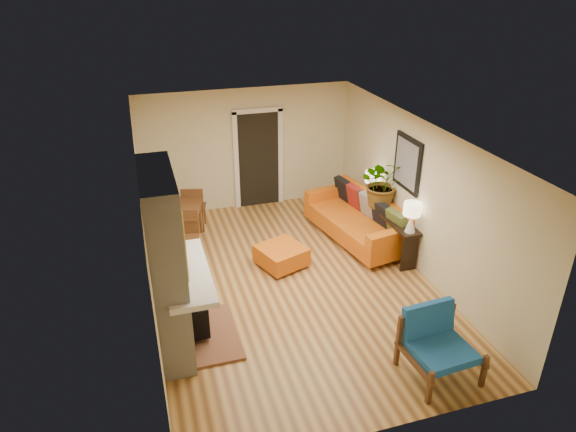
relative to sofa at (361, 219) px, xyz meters
name	(u,v)px	position (x,y,z in m)	size (l,w,h in m)	color
room_shell	(282,158)	(-1.14, 1.54, 0.83)	(6.50, 6.50, 6.50)	tan
fireplace	(170,268)	(-3.74, -2.09, 0.83)	(1.09, 1.68, 2.60)	white
sofa	(361,219)	(0.00, 0.00, 0.00)	(1.42, 2.50, 0.93)	silver
ottoman	(281,255)	(-1.76, -0.55, -0.19)	(0.95, 0.95, 0.38)	silver
blue_chair	(436,340)	(-0.57, -3.62, 0.08)	(0.91, 0.90, 0.90)	brown
dining_table	(186,215)	(-3.25, 0.74, 0.21)	(1.03, 1.80, 0.94)	brown
console_table	(388,220)	(0.33, -0.48, 0.17)	(0.34, 1.85, 0.72)	black
lamp_near	(412,214)	(0.33, -1.26, 0.66)	(0.30, 0.30, 0.54)	white
lamp_far	(372,181)	(0.33, 0.27, 0.66)	(0.30, 0.30, 0.54)	white
houseplant	(383,183)	(0.32, -0.18, 0.80)	(0.86, 0.75, 0.96)	#1E5919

